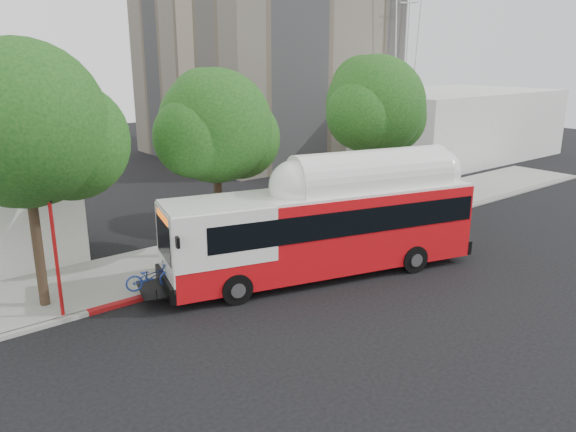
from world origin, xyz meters
The scene contains 10 objects.
ground centered at (0.00, 0.00, 0.00)m, with size 120.00×120.00×0.00m, color black.
sidewalk centered at (0.00, 6.50, 0.07)m, with size 60.00×5.00×0.15m, color gray.
curb_strip centered at (0.00, 3.90, 0.07)m, with size 60.00×0.30×0.15m, color gray.
red_curb_segment centered at (-3.00, 3.90, 0.08)m, with size 10.00×0.32×0.16m, color maroon.
street_tree_left centered at (-8.53, 5.56, 6.60)m, with size 6.67×5.80×9.74m.
street_tree_mid centered at (-0.59, 6.06, 5.91)m, with size 5.75×5.00×8.62m.
street_tree_right centered at (9.44, 5.86, 6.26)m, with size 6.21×5.40×9.18m.
horizon_block centered at (30.00, 16.00, 3.00)m, with size 20.00×12.00×6.00m, color silver.
transit_bus centered at (1.39, 1.41, 1.98)m, with size 14.45×6.28×4.23m.
signal_pole centered at (-8.78, 4.17, 2.37)m, with size 0.13×0.44×4.61m.
Camera 1 is at (-14.01, -15.16, 9.10)m, focal length 35.00 mm.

